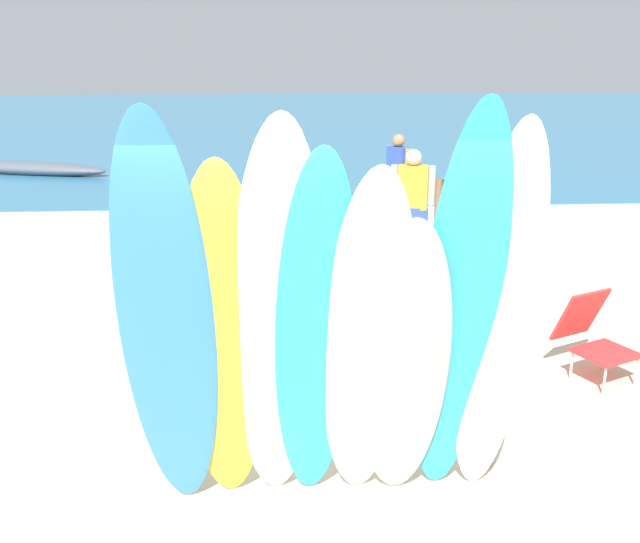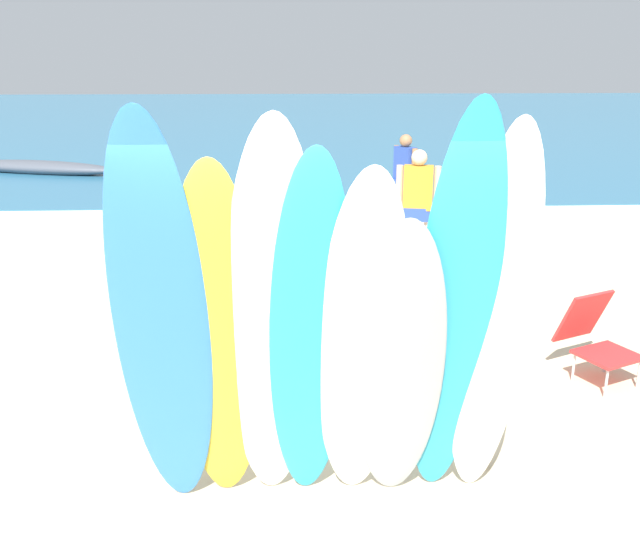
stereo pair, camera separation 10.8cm
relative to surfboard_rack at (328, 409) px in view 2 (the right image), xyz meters
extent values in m
plane|color=beige|center=(0.00, 14.00, -0.50)|extent=(60.00, 60.00, 0.00)
cube|color=teal|center=(0.00, 29.10, -0.49)|extent=(60.00, 40.00, 0.02)
cylinder|color=brown|center=(-1.15, 0.00, -0.19)|extent=(0.07, 0.07, 0.63)
cylinder|color=brown|center=(1.15, 0.00, -0.19)|extent=(0.07, 0.07, 0.63)
cylinder|color=brown|center=(0.00, 0.00, 0.12)|extent=(2.42, 0.06, 0.06)
ellipsoid|color=#337AD1|center=(-1.02, -0.58, 0.86)|extent=(0.57, 0.75, 2.72)
ellipsoid|color=yellow|center=(-0.70, -0.51, 0.72)|extent=(0.59, 0.74, 2.44)
ellipsoid|color=white|center=(-0.37, -0.52, 0.83)|extent=(0.64, 0.82, 2.68)
ellipsoid|color=#289EC6|center=(-0.14, -0.52, 0.75)|extent=(0.57, 0.76, 2.50)
ellipsoid|color=white|center=(0.18, -0.51, 0.69)|extent=(0.59, 0.71, 2.39)
ellipsoid|color=#999EA3|center=(0.41, -0.50, 0.54)|extent=(0.60, 0.63, 2.09)
ellipsoid|color=#289EC6|center=(0.74, -0.52, 0.87)|extent=(0.53, 0.73, 2.75)
ellipsoid|color=white|center=(1.00, -0.48, 0.82)|extent=(0.49, 0.61, 2.64)
cylinder|color=beige|center=(1.74, 5.23, -0.10)|extent=(0.12, 0.12, 0.80)
cylinder|color=beige|center=(1.42, 5.31, -0.10)|extent=(0.12, 0.12, 0.80)
cube|color=#2D4CB2|center=(1.58, 5.27, 0.23)|extent=(0.43, 0.26, 0.19)
cube|color=orange|center=(1.58, 5.27, 0.61)|extent=(0.45, 0.30, 0.63)
sphere|color=beige|center=(1.58, 5.27, 1.03)|extent=(0.23, 0.23, 0.23)
cylinder|color=beige|center=(1.84, 5.21, 0.64)|extent=(0.10, 0.10, 0.56)
cylinder|color=beige|center=(1.32, 5.33, 0.64)|extent=(0.10, 0.10, 0.56)
cylinder|color=#9E704C|center=(1.71, 7.80, -0.12)|extent=(0.12, 0.12, 0.77)
cylinder|color=#9E704C|center=(1.86, 7.52, -0.12)|extent=(0.12, 0.12, 0.77)
cube|color=#2D4CB2|center=(1.78, 7.66, 0.21)|extent=(0.42, 0.26, 0.19)
cube|color=#2D4CB2|center=(1.78, 7.66, 0.57)|extent=(0.37, 0.45, 0.61)
sphere|color=#9E704C|center=(1.78, 7.66, 0.99)|extent=(0.22, 0.22, 0.22)
cylinder|color=#9E704C|center=(1.66, 7.88, 0.61)|extent=(0.09, 0.09, 0.54)
cylinder|color=#9E704C|center=(1.91, 7.43, 0.61)|extent=(0.09, 0.09, 0.54)
cylinder|color=brown|center=(2.17, 4.40, -0.12)|extent=(0.12, 0.12, 0.78)
cylinder|color=brown|center=(1.85, 4.39, -0.12)|extent=(0.12, 0.12, 0.78)
cube|color=black|center=(2.01, 4.39, 0.21)|extent=(0.42, 0.26, 0.19)
cube|color=#33A36B|center=(2.01, 4.39, 0.58)|extent=(0.41, 0.22, 0.61)
sphere|color=brown|center=(2.01, 4.39, 0.99)|extent=(0.22, 0.22, 0.22)
cylinder|color=brown|center=(2.26, 4.40, 0.61)|extent=(0.09, 0.09, 0.54)
cylinder|color=brown|center=(1.75, 4.39, 0.61)|extent=(0.09, 0.09, 0.54)
cylinder|color=#B7B7BC|center=(2.53, 1.03, -0.36)|extent=(0.02, 0.02, 0.28)
cylinder|color=#B7B7BC|center=(2.92, 1.20, -0.36)|extent=(0.02, 0.02, 0.28)
cylinder|color=#B7B7BC|center=(2.38, 1.37, -0.36)|extent=(0.02, 0.02, 0.28)
cylinder|color=#B7B7BC|center=(2.76, 1.54, -0.36)|extent=(0.02, 0.02, 0.28)
cube|color=red|center=(2.65, 1.29, -0.21)|extent=(0.64, 0.62, 0.03)
cube|color=red|center=(2.51, 1.59, 0.06)|extent=(0.56, 0.44, 0.52)
ellipsoid|color=#4C515B|center=(-6.62, 13.57, -0.35)|extent=(4.41, 1.96, 0.35)
camera|label=1|loc=(-0.37, -4.46, 2.44)|focal=39.23mm
camera|label=2|loc=(-0.27, -4.47, 2.44)|focal=39.23mm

